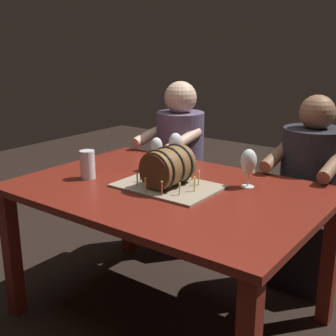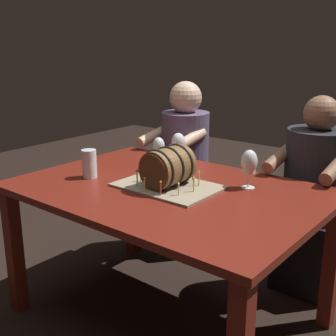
% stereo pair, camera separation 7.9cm
% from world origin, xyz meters
% --- Properties ---
extents(ground_plane, '(8.00, 8.00, 0.00)m').
position_xyz_m(ground_plane, '(0.00, 0.00, 0.00)').
color(ground_plane, black).
extents(dining_table, '(1.48, 1.03, 0.73)m').
position_xyz_m(dining_table, '(0.00, 0.00, 0.64)').
color(dining_table, maroon).
rests_on(dining_table, ground).
extents(barrel_cake, '(0.49, 0.34, 0.21)m').
position_xyz_m(barrel_cake, '(0.00, -0.00, 0.82)').
color(barrel_cake, gray).
rests_on(barrel_cake, dining_table).
extents(wine_glass_white, '(0.08, 0.08, 0.19)m').
position_xyz_m(wine_glass_white, '(0.31, 0.24, 0.85)').
color(wine_glass_white, white).
rests_on(wine_glass_white, dining_table).
extents(wine_glass_amber, '(0.07, 0.07, 0.18)m').
position_xyz_m(wine_glass_amber, '(-0.23, 0.21, 0.85)').
color(wine_glass_amber, white).
rests_on(wine_glass_amber, dining_table).
extents(wine_glass_empty, '(0.08, 0.08, 0.19)m').
position_xyz_m(wine_glass_empty, '(-0.20, 0.34, 0.86)').
color(wine_glass_empty, white).
rests_on(wine_glass_empty, dining_table).
extents(beer_pint, '(0.08, 0.08, 0.15)m').
position_xyz_m(beer_pint, '(-0.42, -0.13, 0.79)').
color(beer_pint, white).
rests_on(beer_pint, dining_table).
extents(person_seated_left, '(0.39, 0.48, 1.17)m').
position_xyz_m(person_seated_left, '(-0.45, 0.75, 0.53)').
color(person_seated_left, '#372D40').
rests_on(person_seated_left, ground).
extents(person_seated_right, '(0.39, 0.47, 1.14)m').
position_xyz_m(person_seated_right, '(0.45, 0.75, 0.53)').
color(person_seated_right, black).
rests_on(person_seated_right, ground).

